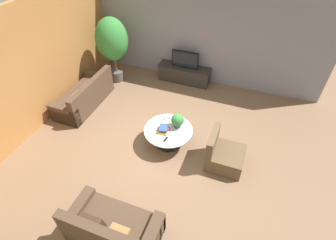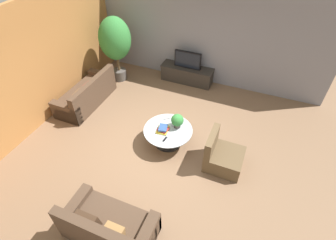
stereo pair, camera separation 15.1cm
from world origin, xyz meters
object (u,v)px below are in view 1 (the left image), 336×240
television (185,60)px  couch_by_wall (85,96)px  media_console (184,74)px  couch_near_entry (113,229)px  coffee_table (168,134)px  potted_plant_tabletop (178,120)px  potted_palm_tall (112,41)px  armchair_wicker (223,155)px

television → couch_by_wall: size_ratio=0.44×
media_console → couch_near_entry: 5.30m
coffee_table → couch_by_wall: size_ratio=0.61×
coffee_table → couch_near_entry: size_ratio=0.72×
couch_by_wall → potted_plant_tabletop: (2.93, -0.41, 0.36)m
television → couch_by_wall: (-2.27, -2.17, -0.49)m
potted_palm_tall → potted_plant_tabletop: potted_palm_tall is taller
coffee_table → couch_near_entry: couch_near_entry is taller
coffee_table → couch_by_wall: 2.83m
potted_palm_tall → potted_plant_tabletop: (2.72, -1.89, -0.68)m
couch_near_entry → media_console: bearing=-85.7°
armchair_wicker → couch_by_wall: bearing=79.6°
armchair_wicker → television: bearing=32.4°
media_console → potted_plant_tabletop: bearing=-75.8°
armchair_wicker → potted_plant_tabletop: bearing=74.2°
couch_near_entry → potted_palm_tall: potted_palm_tall is taller
potted_plant_tabletop → armchair_wicker: bearing=-15.8°
coffee_table → armchair_wicker: bearing=-6.8°
coffee_table → armchair_wicker: armchair_wicker is taller
potted_plant_tabletop → couch_by_wall: bearing=171.9°
television → potted_plant_tabletop: 2.67m
armchair_wicker → potted_plant_tabletop: 1.31m
television → couch_near_entry: size_ratio=0.52×
media_console → coffee_table: 2.81m
armchair_wicker → potted_palm_tall: potted_palm_tall is taller
couch_near_entry → couch_by_wall: bearing=-49.3°
armchair_wicker → potted_palm_tall: bearing=60.4°
couch_near_entry → potted_plant_tabletop: (0.26, 2.70, 0.36)m
television → coffee_table: (0.49, -2.76, -0.46)m
couch_by_wall → potted_palm_tall: 1.82m
potted_palm_tall → couch_near_entry: bearing=-61.7°
coffee_table → potted_plant_tabletop: bearing=47.3°
potted_palm_tall → potted_plant_tabletop: bearing=-34.8°
media_console → armchair_wicker: armchair_wicker is taller
armchair_wicker → potted_palm_tall: (-3.93, 2.23, 1.06)m
potted_plant_tabletop → coffee_table: bearing=-132.7°
couch_near_entry → potted_plant_tabletop: bearing=-95.4°
couch_near_entry → potted_palm_tall: (-2.47, 4.59, 1.04)m
potted_plant_tabletop → potted_palm_tall: bearing=145.2°
couch_by_wall → potted_palm_tall: bearing=172.0°
coffee_table → potted_palm_tall: 3.44m
television → coffee_table: size_ratio=0.72×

